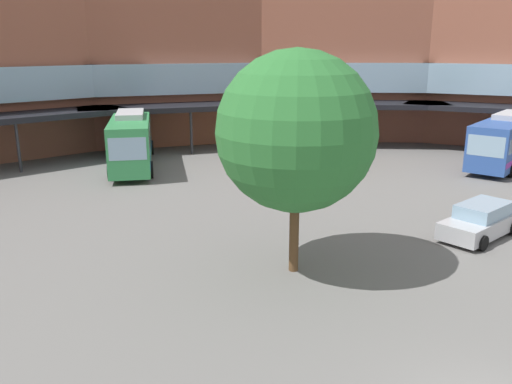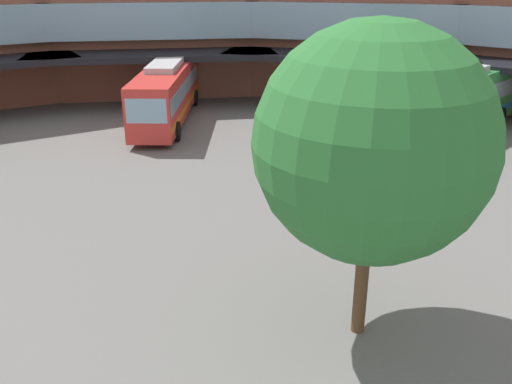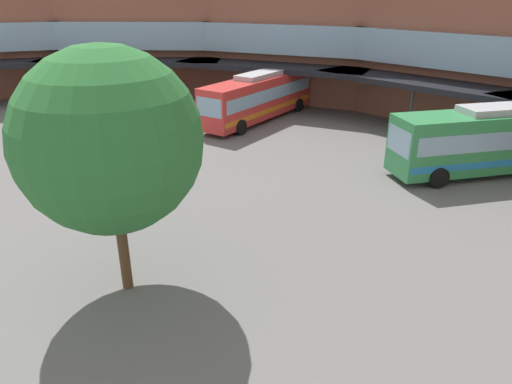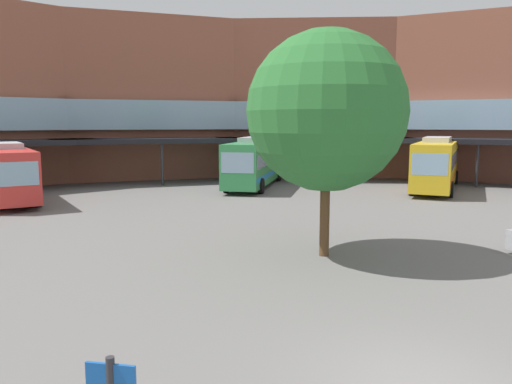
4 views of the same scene
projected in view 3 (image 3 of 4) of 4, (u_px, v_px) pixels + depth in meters
station_building at (385, 41)px, 27.75m from camera, size 83.93×36.79×13.99m
bus_0 at (492, 140)px, 25.87m from camera, size 7.97×11.12×3.84m
bus_2 at (81, 87)px, 39.23m from camera, size 10.02×7.32×4.00m
bus_3 at (259, 96)px, 36.59m from camera, size 4.99×12.55×3.69m
plaza_tree at (109, 141)px, 14.38m from camera, size 5.82×5.82×8.26m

